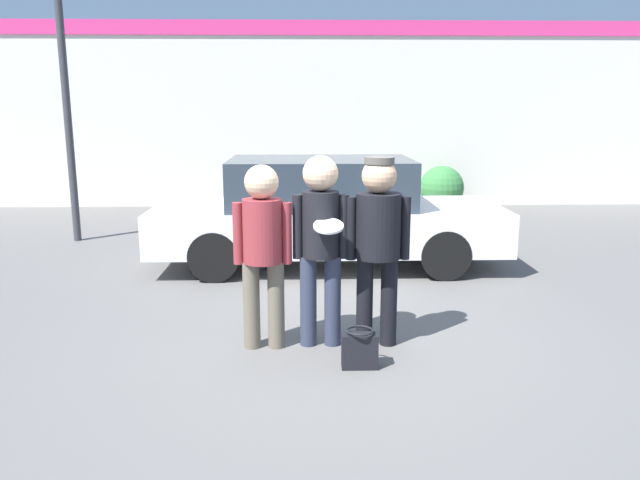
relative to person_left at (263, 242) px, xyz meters
name	(u,v)px	position (x,y,z in m)	size (l,w,h in m)	color
ground_plane	(343,342)	(0.72, 0.10, -0.98)	(56.00, 56.00, 0.00)	#5B5956
storefront_building	(319,114)	(0.72, 8.31, 1.00)	(24.00, 0.22, 3.89)	silver
person_left	(263,242)	(0.00, 0.00, 0.00)	(0.52, 0.35, 1.65)	#665B4C
person_middle_with_frisbee	(321,235)	(0.51, 0.04, 0.05)	(0.49, 0.53, 1.72)	#2D3347
person_right	(378,233)	(1.02, 0.03, 0.06)	(0.57, 0.40, 1.71)	black
parked_car_near	(325,213)	(0.66, 3.00, -0.25)	(4.66, 1.80, 1.45)	silver
shrub	(442,188)	(3.29, 7.66, -0.52)	(0.92, 0.92, 0.92)	#387A3D
handbag	(360,349)	(0.82, -0.48, -0.82)	(0.30, 0.23, 0.33)	black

